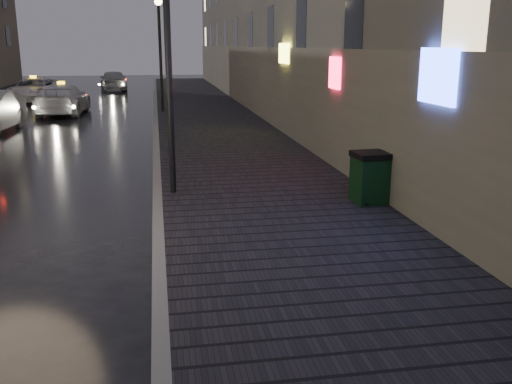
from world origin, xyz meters
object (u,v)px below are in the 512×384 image
car_far (113,80)px  trash_bin (370,177)px  taxi_far (34,90)px  taxi_mid (62,99)px  lamp_near (167,35)px  lamp_far (160,41)px

car_far → trash_bin: bearing=95.9°
car_far → taxi_far: bearing=54.9°
taxi_mid → taxi_far: size_ratio=1.00×
lamp_near → trash_bin: lamp_near is taller
lamp_far → taxi_far: size_ratio=1.05×
lamp_far → car_far: size_ratio=1.19×
taxi_far → lamp_near: bearing=-68.7°
lamp_far → trash_bin: 18.19m
lamp_far → car_far: lamp_far is taller
trash_bin → car_far: 33.70m
lamp_near → lamp_far: 16.00m
lamp_near → taxi_far: bearing=107.3°
taxi_mid → car_far: bearing=-92.9°
taxi_mid → taxi_far: taxi_mid is taller
trash_bin → taxi_far: (-11.38, 25.35, 0.02)m
lamp_far → taxi_mid: lamp_far is taller
lamp_far → car_far: 15.97m
lamp_near → car_far: (-3.32, 31.38, -2.73)m
lamp_near → lamp_far: bearing=90.0°
lamp_near → taxi_mid: (-4.77, 16.72, -2.76)m
lamp_near → taxi_mid: size_ratio=1.05×
trash_bin → taxi_far: size_ratio=0.21×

